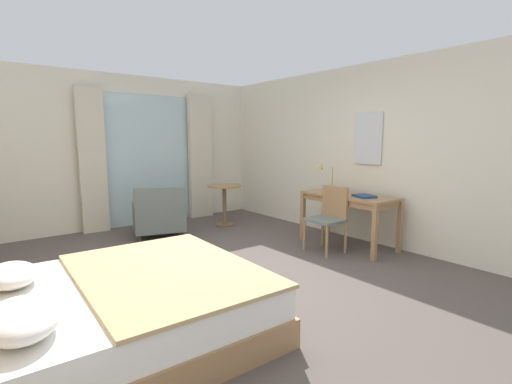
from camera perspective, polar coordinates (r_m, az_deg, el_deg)
ground at (r=4.17m, az=-3.63°, el=-14.21°), size 5.67×7.27×0.10m
wall_back at (r=6.91m, az=-19.87°, el=5.87°), size 5.27×0.12×2.63m
wall_right at (r=5.72m, az=18.12°, el=5.56°), size 0.12×6.87×2.63m
balcony_glass_door at (r=6.99m, az=-16.14°, el=4.76°), size 1.56×0.02×2.31m
curtain_panel_left at (r=6.59m, az=-23.91°, el=4.41°), size 0.41×0.10×2.36m
curtain_panel_right at (r=7.34m, az=-8.59°, el=5.34°), size 0.48×0.10×2.36m
bed at (r=3.12m, az=-20.58°, el=-16.43°), size 2.07×1.87×1.01m
writing_desk at (r=5.45m, az=14.13°, el=-1.30°), size 0.64×1.36×0.75m
desk_chair at (r=5.15m, az=11.20°, el=-3.46°), size 0.42×0.47×0.89m
desk_lamp at (r=5.62m, az=10.36°, el=3.18°), size 0.28×0.26×0.47m
closed_book at (r=5.23m, az=16.36°, el=-0.61°), size 0.31×0.34×0.03m
armchair_by_window at (r=6.07m, az=-14.73°, el=-3.59°), size 0.93×0.91×0.81m
round_cafe_table at (r=6.58m, az=-4.90°, el=-0.63°), size 0.60×0.60×0.73m
wall_mirror at (r=5.70m, az=16.92°, el=7.89°), size 0.02×0.45×0.75m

